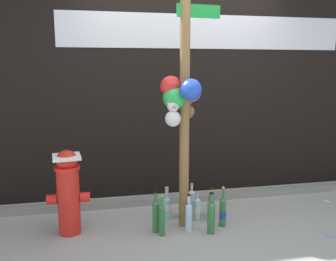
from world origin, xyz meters
TOP-DOWN VIEW (x-y plane):
  - ground_plane at (0.00, 0.00)m, footprint 14.00×14.00m
  - building_wall at (0.00, 1.31)m, footprint 10.00×0.21m
  - curb_strip at (0.00, 0.88)m, footprint 8.00×0.12m
  - memorial_post at (-0.23, 0.28)m, footprint 0.57×0.49m
  - fire_hydrant at (-1.34, 0.31)m, footprint 0.40×0.28m
  - bottle_0 at (0.14, 0.40)m, footprint 0.06×0.06m
  - bottle_1 at (-0.04, 0.33)m, footprint 0.07×0.07m
  - bottle_2 at (-0.19, 0.11)m, footprint 0.07×0.07m
  - bottle_3 at (-0.47, 0.07)m, footprint 0.06×0.06m
  - bottle_4 at (0.17, 0.14)m, footprint 0.07×0.07m
  - bottle_5 at (0.10, 0.31)m, footprint 0.08×0.08m
  - bottle_6 at (-0.07, 0.44)m, footprint 0.07×0.07m
  - bottle_7 at (-0.51, 0.15)m, footprint 0.07×0.07m
  - bottle_8 at (-0.18, 0.43)m, footprint 0.08×0.08m
  - bottle_9 at (0.01, 0.02)m, footprint 0.07×0.07m
  - bottle_10 at (-0.34, 0.44)m, footprint 0.08×0.08m
  - litter_0 at (1.65, 0.54)m, footprint 0.07×0.10m
  - litter_1 at (0.65, 0.97)m, footprint 0.10×0.10m
  - litter_2 at (1.14, -0.26)m, footprint 0.15×0.14m

SIDE VIEW (x-z plane):
  - ground_plane at x=0.00m, z-range 0.00..0.00m
  - litter_0 at x=1.65m, z-range 0.00..0.01m
  - litter_1 at x=0.65m, z-range 0.00..0.01m
  - litter_2 at x=1.14m, z-range 0.00..0.01m
  - curb_strip at x=0.00m, z-range 0.00..0.08m
  - bottle_5 at x=0.10m, z-range -0.04..0.28m
  - bottle_8 at x=-0.18m, z-range -0.03..0.29m
  - bottle_1 at x=-0.04m, z-range -0.03..0.29m
  - bottle_0 at x=0.14m, z-range -0.02..0.30m
  - bottle_10 at x=-0.34m, z-range -0.04..0.31m
  - bottle_2 at x=-0.19m, z-range -0.03..0.34m
  - bottle_4 at x=0.17m, z-range -0.05..0.36m
  - bottle_6 at x=-0.07m, z-range -0.03..0.34m
  - bottle_3 at x=-0.47m, z-range -0.03..0.37m
  - bottle_7 at x=-0.51m, z-range -0.03..0.38m
  - bottle_9 at x=0.01m, z-range -0.03..0.38m
  - fire_hydrant at x=-1.34m, z-range 0.02..0.85m
  - memorial_post at x=-0.23m, z-range 0.14..2.79m
  - building_wall at x=0.00m, z-range 0.00..3.68m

